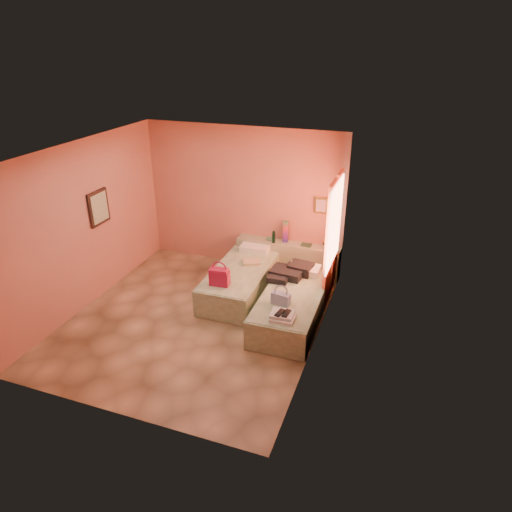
# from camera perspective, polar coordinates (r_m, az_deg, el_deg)

# --- Properties ---
(ground) EXTENTS (4.50, 4.50, 0.00)m
(ground) POSITION_cam_1_polar(r_m,az_deg,el_deg) (7.77, -7.43, -7.79)
(ground) COLOR tan
(ground) RESTS_ON ground
(room_walls) EXTENTS (4.02, 4.51, 2.81)m
(room_walls) POSITION_cam_1_polar(r_m,az_deg,el_deg) (7.34, -4.82, 5.94)
(room_walls) COLOR tan
(room_walls) RESTS_ON ground
(headboard_ledge) EXTENTS (2.05, 0.30, 0.65)m
(headboard_ledge) POSITION_cam_1_polar(r_m,az_deg,el_deg) (9.00, 3.97, -0.25)
(headboard_ledge) COLOR #9DA688
(headboard_ledge) RESTS_ON ground
(bed_left) EXTENTS (0.92, 2.01, 0.50)m
(bed_left) POSITION_cam_1_polar(r_m,az_deg,el_deg) (8.32, -1.95, -3.12)
(bed_left) COLOR #B3D1A9
(bed_left) RESTS_ON ground
(bed_right) EXTENTS (0.92, 2.01, 0.50)m
(bed_right) POSITION_cam_1_polar(r_m,az_deg,el_deg) (7.56, 4.45, -6.41)
(bed_right) COLOR #B3D1A9
(bed_right) RESTS_ON ground
(water_bottle) EXTENTS (0.08, 0.08, 0.24)m
(water_bottle) POSITION_cam_1_polar(r_m,az_deg,el_deg) (8.82, 2.22, 2.38)
(water_bottle) COLOR #143824
(water_bottle) RESTS_ON headboard_ledge
(rainbow_box) EXTENTS (0.11, 0.11, 0.42)m
(rainbow_box) POSITION_cam_1_polar(r_m,az_deg,el_deg) (8.84, 3.74, 3.05)
(rainbow_box) COLOR #AD153F
(rainbow_box) RESTS_ON headboard_ledge
(small_dish) EXTENTS (0.16, 0.16, 0.03)m
(small_dish) POSITION_cam_1_polar(r_m,az_deg,el_deg) (8.99, 1.70, 2.16)
(small_dish) COLOR #4E8F6B
(small_dish) RESTS_ON headboard_ledge
(green_book) EXTENTS (0.20, 0.15, 0.03)m
(green_book) POSITION_cam_1_polar(r_m,az_deg,el_deg) (8.78, 6.31, 1.40)
(green_book) COLOR #274931
(green_book) RESTS_ON headboard_ledge
(flower_vase) EXTENTS (0.21, 0.21, 0.23)m
(flower_vase) POSITION_cam_1_polar(r_m,az_deg,el_deg) (8.64, 8.85, 1.54)
(flower_vase) COLOR white
(flower_vase) RESTS_ON headboard_ledge
(magenta_handbag) EXTENTS (0.34, 0.21, 0.31)m
(magenta_handbag) POSITION_cam_1_polar(r_m,az_deg,el_deg) (7.63, -4.57, -2.57)
(magenta_handbag) COLOR #AD153F
(magenta_handbag) RESTS_ON bed_left
(khaki_garment) EXTENTS (0.38, 0.35, 0.05)m
(khaki_garment) POSITION_cam_1_polar(r_m,az_deg,el_deg) (8.37, -0.55, -0.75)
(khaki_garment) COLOR tan
(khaki_garment) RESTS_ON bed_left
(clothes_pile) EXTENTS (0.65, 0.65, 0.18)m
(clothes_pile) POSITION_cam_1_polar(r_m,az_deg,el_deg) (7.90, 4.24, -2.03)
(clothes_pile) COLOR black
(clothes_pile) RESTS_ON bed_right
(blue_handbag) EXTENTS (0.31, 0.17, 0.19)m
(blue_handbag) POSITION_cam_1_polar(r_m,az_deg,el_deg) (7.11, 3.12, -5.35)
(blue_handbag) COLOR #4262A0
(blue_handbag) RESTS_ON bed_right
(towel_stack) EXTENTS (0.36, 0.31, 0.10)m
(towel_stack) POSITION_cam_1_polar(r_m,az_deg,el_deg) (6.77, 3.38, -7.57)
(towel_stack) COLOR white
(towel_stack) RESTS_ON bed_right
(sandal_pair) EXTENTS (0.19, 0.23, 0.02)m
(sandal_pair) POSITION_cam_1_polar(r_m,az_deg,el_deg) (6.74, 3.39, -7.16)
(sandal_pair) COLOR black
(sandal_pair) RESTS_ON towel_stack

